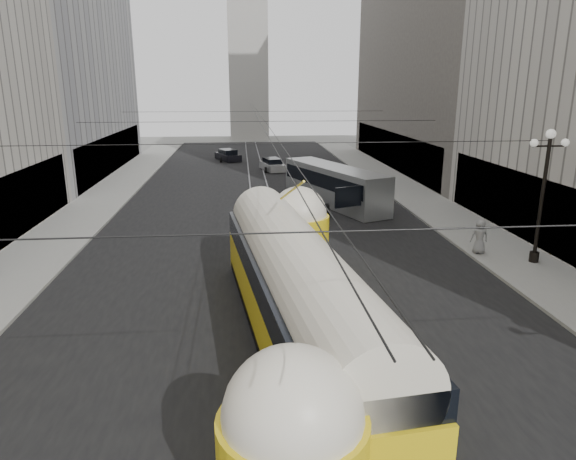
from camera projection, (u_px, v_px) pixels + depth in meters
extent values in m
cube|color=black|center=(262.00, 204.00, 37.80)|extent=(20.00, 85.00, 0.02)
cube|color=gray|center=(107.00, 196.00, 40.08)|extent=(4.00, 72.00, 0.15)
cube|color=gray|center=(406.00, 191.00, 42.19)|extent=(4.00, 72.00, 0.15)
cube|color=gray|center=(252.00, 204.00, 37.74)|extent=(0.12, 85.00, 0.04)
cube|color=gray|center=(272.00, 204.00, 37.87)|extent=(0.12, 85.00, 0.04)
cube|color=black|center=(10.00, 208.00, 27.88)|extent=(0.10, 18.00, 3.60)
cube|color=#999999|center=(35.00, 22.00, 47.08)|extent=(12.00, 28.00, 28.00)
cube|color=black|center=(114.00, 152.00, 50.87)|extent=(0.10, 25.20, 3.60)
cube|color=black|center=(523.00, 206.00, 28.43)|extent=(0.10, 18.00, 3.60)
cube|color=#514C47|center=(458.00, 5.00, 50.05)|extent=(12.00, 32.00, 32.00)
cube|color=black|center=(390.00, 149.00, 53.34)|extent=(0.10, 28.80, 3.60)
cube|color=#B2AFA8|center=(248.00, 61.00, 80.04)|extent=(6.00, 6.00, 24.00)
cylinder|color=black|center=(542.00, 202.00, 24.16)|extent=(0.18, 0.18, 6.00)
cylinder|color=black|center=(534.00, 257.00, 24.91)|extent=(0.44, 0.44, 0.50)
cylinder|color=black|center=(549.00, 146.00, 23.45)|extent=(1.60, 0.08, 0.08)
sphere|color=white|center=(551.00, 134.00, 23.30)|extent=(0.44, 0.44, 0.44)
sphere|color=white|center=(534.00, 143.00, 23.34)|extent=(0.36, 0.36, 0.36)
sphere|color=white|center=(565.00, 143.00, 23.47)|extent=(0.36, 0.36, 0.36)
cylinder|color=black|center=(328.00, 232.00, 8.86)|extent=(25.00, 0.03, 0.03)
cylinder|color=black|center=(275.00, 143.00, 22.27)|extent=(25.00, 0.03, 0.03)
cylinder|color=black|center=(261.00, 121.00, 35.69)|extent=(25.00, 0.03, 0.03)
cylinder|color=black|center=(255.00, 111.00, 49.10)|extent=(25.00, 0.03, 0.03)
cylinder|color=black|center=(259.00, 120.00, 39.57)|extent=(0.03, 72.00, 0.03)
cylinder|color=black|center=(264.00, 120.00, 39.61)|extent=(0.03, 72.00, 0.03)
cube|color=yellow|center=(297.00, 311.00, 17.12)|extent=(4.68, 15.67, 1.87)
cube|color=black|center=(297.00, 335.00, 17.36)|extent=(4.62, 15.21, 0.33)
cube|color=black|center=(297.00, 277.00, 16.79)|extent=(4.67, 15.44, 0.94)
cylinder|color=silver|center=(297.00, 268.00, 16.70)|extent=(4.32, 15.40, 2.54)
sphere|color=silver|center=(293.00, 416.00, 9.41)|extent=(2.65, 2.65, 2.65)
cylinder|color=yellow|center=(299.00, 241.00, 24.42)|extent=(2.87, 2.87, 2.54)
sphere|color=silver|center=(299.00, 214.00, 24.06)|extent=(2.65, 2.65, 2.65)
cube|color=#A0A4A6|center=(334.00, 185.00, 37.23)|extent=(6.18, 11.08, 2.75)
cube|color=black|center=(334.00, 179.00, 37.10)|extent=(6.06, 10.73, 1.01)
cube|color=black|center=(350.00, 197.00, 31.91)|extent=(2.00, 0.87, 1.28)
cylinder|color=black|center=(326.00, 210.00, 33.85)|extent=(0.30, 0.92, 0.92)
cylinder|color=black|center=(361.00, 210.00, 34.05)|extent=(0.30, 0.92, 0.92)
cylinder|color=black|center=(311.00, 189.00, 40.92)|extent=(0.30, 0.92, 0.92)
cylinder|color=black|center=(340.00, 188.00, 41.12)|extent=(0.30, 0.92, 0.92)
cube|color=silver|center=(272.00, 166.00, 52.37)|extent=(2.59, 4.31, 0.71)
cube|color=black|center=(272.00, 161.00, 52.24)|extent=(1.95, 2.50, 0.67)
cylinder|color=black|center=(266.00, 170.00, 51.04)|extent=(0.22, 0.57, 0.57)
cylinder|color=black|center=(281.00, 170.00, 51.17)|extent=(0.22, 0.57, 0.57)
cylinder|color=black|center=(264.00, 166.00, 53.66)|extent=(0.22, 0.57, 0.57)
cylinder|color=black|center=(279.00, 166.00, 53.79)|extent=(0.22, 0.57, 0.57)
cube|color=black|center=(228.00, 157.00, 59.30)|extent=(3.21, 4.46, 0.73)
cube|color=black|center=(228.00, 152.00, 59.15)|extent=(2.28, 2.68, 0.69)
cylinder|color=black|center=(221.00, 160.00, 57.92)|extent=(0.22, 0.59, 0.59)
cylinder|color=black|center=(235.00, 160.00, 58.06)|extent=(0.22, 0.59, 0.59)
cylinder|color=black|center=(222.00, 157.00, 60.61)|extent=(0.22, 0.59, 0.59)
cylinder|color=black|center=(235.00, 156.00, 60.75)|extent=(0.22, 0.59, 0.59)
imported|color=gray|center=(480.00, 236.00, 26.01)|extent=(0.90, 0.59, 1.77)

